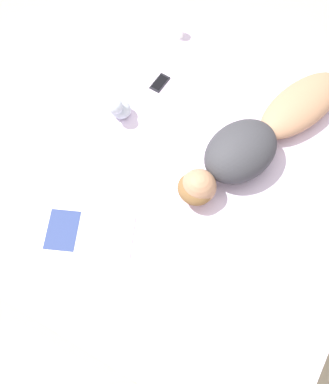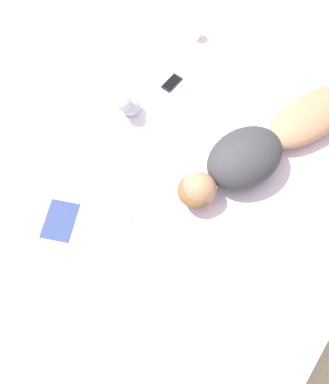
% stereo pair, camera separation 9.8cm
% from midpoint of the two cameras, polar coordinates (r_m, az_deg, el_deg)
% --- Properties ---
extents(ground_plane, '(12.00, 12.00, 0.00)m').
position_cam_midpoint_polar(ground_plane, '(3.01, 5.41, -2.23)').
color(ground_plane, '#B7A88E').
extents(bed, '(1.99, 2.27, 0.53)m').
position_cam_midpoint_polar(bed, '(2.77, 5.87, -0.14)').
color(bed, beige).
rests_on(bed, ground_plane).
extents(person, '(0.64, 1.26, 0.23)m').
position_cam_midpoint_polar(person, '(2.55, 13.55, 5.60)').
color(person, '#A37556').
rests_on(person, bed).
extents(open_magazine, '(0.59, 0.50, 0.01)m').
position_cam_midpoint_polar(open_magazine, '(2.42, -9.31, -4.22)').
color(open_magazine, silver).
rests_on(open_magazine, bed).
extents(coffee_mug, '(0.11, 0.07, 0.08)m').
position_cam_midpoint_polar(coffee_mug, '(3.09, 4.89, 19.54)').
color(coffee_mug, white).
rests_on(coffee_mug, bed).
extents(cell_phone, '(0.08, 0.14, 0.01)m').
position_cam_midpoint_polar(cell_phone, '(2.85, 1.94, 13.64)').
color(cell_phone, black).
rests_on(cell_phone, bed).
extents(plush_toy, '(0.13, 0.15, 0.18)m').
position_cam_midpoint_polar(plush_toy, '(2.67, -3.60, 10.92)').
color(plush_toy, '#B2BCCC').
rests_on(plush_toy, bed).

